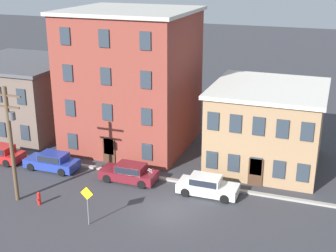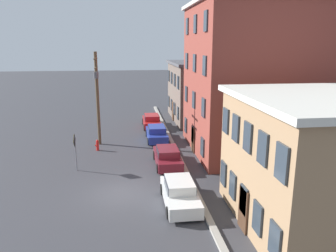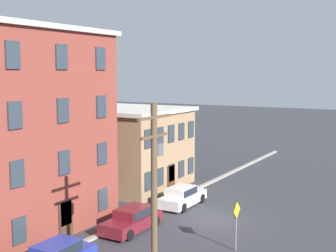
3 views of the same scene
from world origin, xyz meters
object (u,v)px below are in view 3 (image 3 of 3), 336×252
car_maroon (132,219)px  caution_sign (236,217)px  car_white (182,196)px  utility_pole (155,188)px

car_maroon → caution_sign: bearing=-88.6°
car_white → caution_sign: bearing=-132.4°
car_white → utility_pole: bearing=-156.4°
caution_sign → utility_pole: utility_pole is taller
car_maroon → utility_pole: utility_pole is taller
utility_pole → car_white: bearing=23.6°
car_maroon → car_white: (6.23, -0.08, 0.00)m
car_white → caution_sign: (-6.07, -6.64, 1.11)m
caution_sign → car_white: bearing=47.6°
car_maroon → car_white: 6.24m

